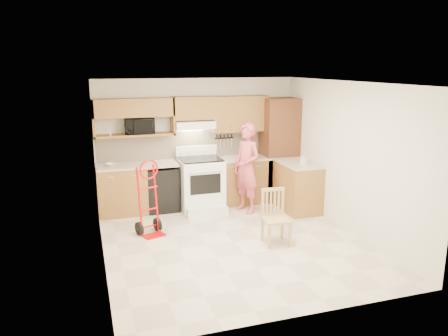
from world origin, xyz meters
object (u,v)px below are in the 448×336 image
range (202,180)px  hand_truck (150,201)px  dining_chair (276,218)px  microwave (139,126)px  person (247,168)px

range → hand_truck: size_ratio=1.04×
dining_chair → range: bearing=113.1°
range → dining_chair: bearing=-71.0°
microwave → range: microwave is taller
microwave → dining_chair: 3.18m
microwave → dining_chair: microwave is taller
person → hand_truck: bearing=-92.4°
microwave → dining_chair: bearing=-50.3°
person → dining_chair: (-0.11, -1.62, -0.42)m
person → hand_truck: (-1.92, -0.64, -0.28)m
dining_chair → person: bearing=90.2°
hand_truck → dining_chair: hand_truck is taller
person → range: bearing=-134.9°
microwave → person: microwave is taller
microwave → range: 1.55m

